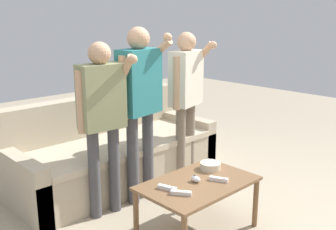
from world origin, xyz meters
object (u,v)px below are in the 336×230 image
object	(u,v)px
player_left	(102,110)
game_remote_nunchuk	(196,179)
player_center	(140,95)
game_remote_wand_far	(219,179)
player_right	(186,89)
game_remote_wand_spare	(181,193)
couch	(113,154)
coffee_table	(198,188)
snack_bowl	(210,166)
game_remote_wand_near	(167,188)

from	to	relation	value
player_left	game_remote_nunchuk	bearing A→B (deg)	-66.26
player_center	game_remote_wand_far	xyz separation A→B (m)	(0.07, -0.88, -0.56)
player_right	game_remote_wand_spare	distance (m)	1.44
couch	coffee_table	world-z (taller)	couch
couch	snack_bowl	size ratio (longest dim) A/B	12.38
couch	game_remote_wand_near	world-z (taller)	couch
coffee_table	game_remote_wand_far	size ratio (longest dim) A/B	6.07
snack_bowl	game_remote_wand_far	bearing A→B (deg)	-124.08
coffee_table	player_left	xyz separation A→B (m)	(-0.35, 0.78, 0.56)
couch	game_remote_wand_far	world-z (taller)	couch
game_remote_wand_far	game_remote_wand_spare	bearing A→B (deg)	175.26
player_center	couch	bearing A→B (deg)	83.12
coffee_table	couch	bearing A→B (deg)	84.42
player_center	game_remote_wand_near	xyz separation A→B (m)	(-0.34, -0.72, -0.56)
coffee_table	player_center	world-z (taller)	player_center
snack_bowl	game_remote_wand_near	bearing A→B (deg)	-175.57
snack_bowl	player_left	size ratio (longest dim) A/B	0.12
couch	game_remote_nunchuk	distance (m)	1.33
player_right	snack_bowl	bearing A→B (deg)	-122.00
snack_bowl	player_center	bearing A→B (deg)	106.87
snack_bowl	player_center	xyz separation A→B (m)	(-0.21, 0.68, 0.55)
snack_bowl	player_right	xyz separation A→B (m)	(0.46, 0.73, 0.50)
coffee_table	player_left	world-z (taller)	player_left
couch	player_right	size ratio (longest dim) A/B	1.40
couch	game_remote_wand_near	bearing A→B (deg)	-107.78
coffee_table	player_right	world-z (taller)	player_right
snack_bowl	player_center	distance (m)	0.89
player_center	player_right	xyz separation A→B (m)	(0.66, 0.06, -0.04)
coffee_table	snack_bowl	xyz separation A→B (m)	(0.27, 0.11, 0.09)
player_left	game_remote_wand_near	xyz separation A→B (m)	(0.07, -0.71, -0.49)
player_left	game_remote_wand_far	distance (m)	1.11
player_center	game_remote_wand_near	world-z (taller)	player_center
player_right	game_remote_wand_near	distance (m)	1.37
couch	game_remote_wand_spare	world-z (taller)	couch
game_remote_nunchuk	player_left	world-z (taller)	player_left
snack_bowl	game_remote_wand_spare	world-z (taller)	snack_bowl
game_remote_wand_far	game_remote_nunchuk	bearing A→B (deg)	141.71
player_right	game_remote_wand_far	size ratio (longest dim) A/B	10.30
game_remote_nunchuk	couch	bearing A→B (deg)	83.75
couch	player_left	size ratio (longest dim) A/B	1.44
coffee_table	game_remote_wand_far	xyz separation A→B (m)	(0.13, -0.10, 0.07)
game_remote_wand_spare	player_center	bearing A→B (deg)	69.15
game_remote_nunchuk	player_right	distance (m)	1.22
game_remote_wand_far	player_center	bearing A→B (deg)	94.30
player_center	coffee_table	bearing A→B (deg)	-94.68
couch	coffee_table	xyz separation A→B (m)	(-0.13, -1.33, 0.09)
player_right	game_remote_wand_far	xyz separation A→B (m)	(-0.60, -0.94, -0.52)
game_remote_wand_far	player_left	bearing A→B (deg)	118.71
game_remote_wand_near	game_remote_wand_spare	distance (m)	0.13
snack_bowl	player_center	size ratio (longest dim) A/B	0.11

